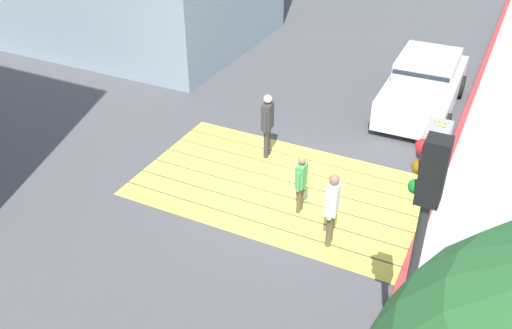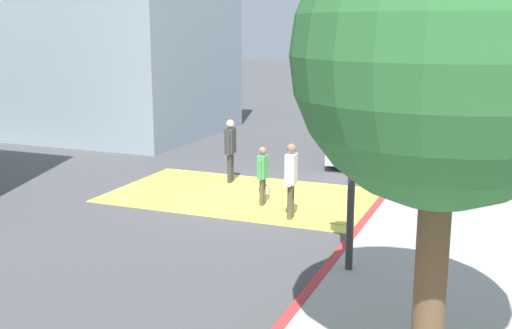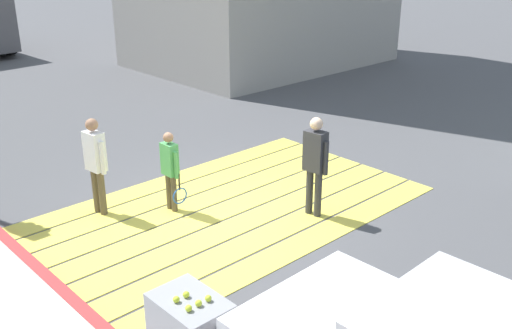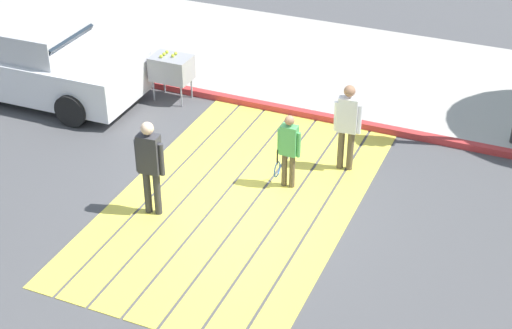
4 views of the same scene
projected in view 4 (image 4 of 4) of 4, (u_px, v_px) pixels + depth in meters
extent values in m
plane|color=#4C4C4F|center=(237.00, 201.00, 12.92)|extent=(120.00, 120.00, 0.00)
cube|color=#EAD64C|center=(150.00, 180.00, 13.47)|extent=(6.40, 0.50, 0.01)
cube|color=#EAD64C|center=(178.00, 187.00, 13.29)|extent=(6.40, 0.50, 0.01)
cube|color=#EAD64C|center=(207.00, 194.00, 13.11)|extent=(6.40, 0.50, 0.01)
cube|color=#EAD64C|center=(237.00, 201.00, 12.92)|extent=(6.40, 0.50, 0.01)
cube|color=#EAD64C|center=(267.00, 208.00, 12.74)|extent=(6.40, 0.50, 0.01)
cube|color=#EAD64C|center=(299.00, 216.00, 12.55)|extent=(6.40, 0.50, 0.01)
cube|color=#EAD64C|center=(331.00, 224.00, 12.37)|extent=(6.40, 0.50, 0.01)
cube|color=#ADA8A0|center=(340.00, 68.00, 17.27)|extent=(4.80, 40.00, 0.12)
cube|color=#BC3333|center=(304.00, 113.00, 15.43)|extent=(0.16, 40.00, 0.13)
cube|color=white|center=(39.00, 69.00, 15.97)|extent=(1.87, 4.33, 0.80)
cube|color=silver|center=(28.00, 37.00, 15.66)|extent=(1.56, 2.09, 0.60)
cube|color=#1E2833|center=(67.00, 47.00, 15.39)|extent=(1.48, 0.35, 0.49)
cylinder|color=black|center=(72.00, 110.00, 14.98)|extent=(0.23, 0.66, 0.66)
cylinder|color=black|center=(119.00, 74.00, 16.37)|extent=(0.23, 0.66, 0.66)
cylinder|color=black|center=(15.00, 55.00, 17.23)|extent=(0.23, 0.66, 0.66)
cube|color=#99999E|center=(171.00, 68.00, 15.75)|extent=(0.56, 0.80, 0.50)
cylinder|color=#99999E|center=(181.00, 96.00, 15.71)|extent=(0.04, 0.04, 0.45)
cylinder|color=#99999E|center=(192.00, 87.00, 16.07)|extent=(0.04, 0.04, 0.45)
cylinder|color=#99999E|center=(154.00, 91.00, 15.93)|extent=(0.04, 0.04, 0.45)
cylinder|color=#99999E|center=(164.00, 82.00, 16.28)|extent=(0.04, 0.04, 0.45)
sphere|color=#CCE033|center=(167.00, 52.00, 15.74)|extent=(0.07, 0.07, 0.07)
sphere|color=#CCE033|center=(164.00, 54.00, 15.65)|extent=(0.07, 0.07, 0.07)
sphere|color=#CCE033|center=(161.00, 56.00, 15.55)|extent=(0.07, 0.07, 0.07)
sphere|color=#CCE033|center=(176.00, 53.00, 15.68)|extent=(0.07, 0.07, 0.07)
sphere|color=#CCE033|center=(173.00, 56.00, 15.58)|extent=(0.07, 0.07, 0.07)
cylinder|color=#333338|center=(157.00, 193.00, 12.41)|extent=(0.12, 0.12, 0.79)
cylinder|color=#333338|center=(148.00, 192.00, 12.46)|extent=(0.12, 0.12, 0.79)
cube|color=#333338|center=(149.00, 154.00, 12.06)|extent=(0.25, 0.36, 0.66)
sphere|color=beige|center=(147.00, 128.00, 11.82)|extent=(0.20, 0.20, 0.20)
cylinder|color=#333338|center=(161.00, 159.00, 12.04)|extent=(0.09, 0.09, 0.56)
cylinder|color=#333338|center=(138.00, 155.00, 12.14)|extent=(0.09, 0.09, 0.56)
cylinder|color=brown|center=(350.00, 151.00, 13.57)|extent=(0.12, 0.12, 0.77)
cylinder|color=brown|center=(341.00, 149.00, 13.61)|extent=(0.12, 0.12, 0.77)
cube|color=white|center=(348.00, 114.00, 13.22)|extent=(0.24, 0.36, 0.64)
sphere|color=#9E7051|center=(350.00, 91.00, 12.99)|extent=(0.20, 0.20, 0.20)
cylinder|color=white|center=(359.00, 119.00, 13.20)|extent=(0.08, 0.08, 0.55)
cylinder|color=white|center=(336.00, 116.00, 13.30)|extent=(0.08, 0.08, 0.55)
cylinder|color=brown|center=(292.00, 171.00, 13.12)|extent=(0.10, 0.10, 0.64)
cylinder|color=brown|center=(284.00, 169.00, 13.16)|extent=(0.10, 0.10, 0.64)
cube|color=#4CA559|center=(289.00, 140.00, 12.83)|extent=(0.18, 0.28, 0.54)
sphere|color=#9E7051|center=(290.00, 120.00, 12.63)|extent=(0.17, 0.17, 0.17)
cylinder|color=#4CA559|center=(299.00, 145.00, 12.80)|extent=(0.07, 0.07, 0.46)
cylinder|color=#4CA559|center=(279.00, 141.00, 12.91)|extent=(0.07, 0.07, 0.46)
cylinder|color=black|center=(277.00, 157.00, 13.05)|extent=(0.03, 0.03, 0.28)
torus|color=blue|center=(277.00, 169.00, 13.18)|extent=(0.28, 0.03, 0.28)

